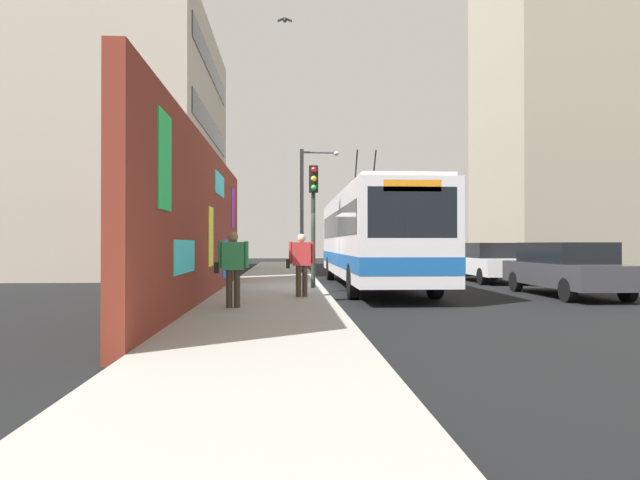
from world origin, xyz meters
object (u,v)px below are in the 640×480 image
(parked_car_dark_gray, at_px, (566,268))
(parked_car_white, at_px, (488,261))
(city_bus, at_px, (372,235))
(parked_car_silver, at_px, (447,258))
(pedestrian_near_wall, at_px, (233,263))
(pedestrian_at_curb, at_px, (301,260))
(street_lamp, at_px, (307,200))
(traffic_light, at_px, (313,205))
(parked_car_champagne, at_px, (418,255))

(parked_car_dark_gray, relative_size, parked_car_white, 1.00)
(city_bus, bearing_deg, parked_car_silver, -31.53)
(parked_car_white, xyz_separation_m, pedestrian_near_wall, (-9.76, 9.36, 0.28))
(parked_car_dark_gray, xyz_separation_m, parked_car_white, (6.18, -0.00, 0.00))
(city_bus, relative_size, pedestrian_at_curb, 7.60)
(street_lamp, bearing_deg, parked_car_white, -125.21)
(pedestrian_near_wall, height_order, traffic_light, traffic_light)
(parked_car_silver, relative_size, pedestrian_at_curb, 2.88)
(city_bus, bearing_deg, pedestrian_near_wall, 149.45)
(parked_car_silver, xyz_separation_m, pedestrian_at_curb, (-13.19, 7.80, 0.28))
(parked_car_white, relative_size, street_lamp, 0.82)
(parked_car_champagne, bearing_deg, traffic_light, 156.16)
(pedestrian_at_curb, bearing_deg, parked_car_white, -46.43)
(parked_car_white, bearing_deg, parked_car_champagne, 0.00)
(parked_car_silver, bearing_deg, parked_car_champagne, 0.00)
(street_lamp, bearing_deg, pedestrian_near_wall, 171.76)
(parked_car_dark_gray, xyz_separation_m, traffic_light, (1.56, 7.35, 1.93))
(pedestrian_at_curb, height_order, street_lamp, street_lamp)
(parked_car_silver, xyz_separation_m, traffic_light, (-10.38, 7.35, 1.93))
(parked_car_white, relative_size, pedestrian_at_curb, 2.99)
(parked_car_white, distance_m, parked_car_silver, 5.77)
(pedestrian_at_curb, bearing_deg, city_bus, -28.92)
(parked_car_silver, height_order, traffic_light, traffic_light)
(city_bus, relative_size, street_lamp, 2.07)
(city_bus, xyz_separation_m, parked_car_white, (2.71, -5.20, -0.99))
(parked_car_dark_gray, relative_size, parked_car_champagne, 1.07)
(city_bus, bearing_deg, parked_car_white, -62.48)
(parked_car_white, bearing_deg, city_bus, 117.52)
(city_bus, bearing_deg, traffic_light, 131.54)
(pedestrian_near_wall, distance_m, traffic_light, 5.76)
(pedestrian_near_wall, distance_m, pedestrian_at_curb, 2.81)
(city_bus, xyz_separation_m, parked_car_silver, (8.48, -5.20, -1.00))
(parked_car_white, distance_m, traffic_light, 8.89)
(traffic_light, bearing_deg, pedestrian_at_curb, 170.81)
(parked_car_silver, bearing_deg, city_bus, 148.47)
(traffic_light, bearing_deg, parked_car_champagne, -23.84)
(parked_car_silver, bearing_deg, parked_car_dark_gray, 180.00)
(parked_car_dark_gray, bearing_deg, traffic_light, 77.98)
(city_bus, height_order, street_lamp, street_lamp)
(parked_car_white, xyz_separation_m, street_lamp, (5.09, 7.21, 2.84))
(parked_car_champagne, xyz_separation_m, street_lamp, (-6.93, 7.21, 2.84))
(pedestrian_at_curb, xyz_separation_m, street_lamp, (12.51, -0.59, 2.56))
(city_bus, height_order, pedestrian_near_wall, city_bus)
(parked_car_white, relative_size, parked_car_champagne, 1.07)
(parked_car_dark_gray, distance_m, parked_car_silver, 11.95)
(pedestrian_near_wall, height_order, street_lamp, street_lamp)
(parked_car_champagne, relative_size, pedestrian_at_curb, 2.80)
(parked_car_dark_gray, bearing_deg, city_bus, 56.28)
(parked_car_dark_gray, distance_m, pedestrian_at_curb, 7.91)
(parked_car_white, height_order, parked_car_champagne, same)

